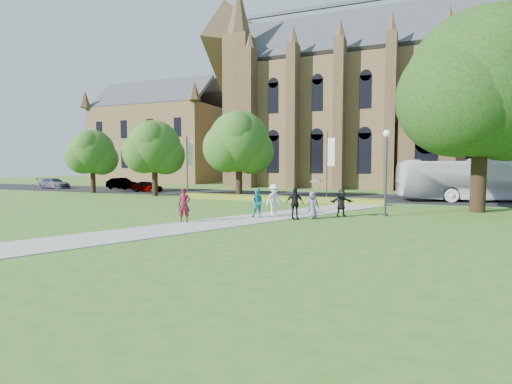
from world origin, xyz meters
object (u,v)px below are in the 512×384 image
at_px(pedestrian_0, 184,205).
at_px(tour_coach, 478,180).
at_px(car_1, 122,184).
at_px(car_2, 54,183).
at_px(large_tree, 482,84).
at_px(car_0, 147,186).
at_px(streetlamp, 386,162).

bearing_deg(pedestrian_0, tour_coach, 24.17).
relative_size(car_1, car_2, 0.94).
distance_m(tour_coach, pedestrian_0, 25.81).
xyz_separation_m(large_tree, pedestrian_0, (-15.35, -11.52, -7.41)).
bearing_deg(car_2, tour_coach, -89.45).
relative_size(car_0, car_1, 0.85).
relative_size(streetlamp, car_0, 1.42).
xyz_separation_m(streetlamp, car_0, (-26.72, 11.73, -2.65)).
distance_m(large_tree, tour_coach, 10.73).
bearing_deg(car_2, car_0, -93.05).
height_order(streetlamp, car_0, streetlamp).
relative_size(large_tree, car_1, 3.05).
distance_m(streetlamp, tour_coach, 14.56).
distance_m(tour_coach, car_2, 48.65).
height_order(car_0, car_2, car_2).
relative_size(tour_coach, pedestrian_0, 7.13).
xyz_separation_m(car_0, car_2, (-15.44, 0.85, 0.04)).
distance_m(streetlamp, car_0, 29.31).
bearing_deg(streetlamp, tour_coach, 63.47).
bearing_deg(car_2, car_1, -78.81).
xyz_separation_m(car_0, car_1, (-5.95, 2.71, 0.09)).
bearing_deg(car_2, streetlamp, -106.51).
height_order(large_tree, tour_coach, large_tree).
relative_size(streetlamp, tour_coach, 0.40).
relative_size(car_1, pedestrian_0, 2.36).
bearing_deg(tour_coach, car_1, 72.98).
xyz_separation_m(large_tree, tour_coach, (0.97, 8.46, -6.52)).
relative_size(car_0, pedestrian_0, 2.01).
bearing_deg(tour_coach, car_2, 75.59).
distance_m(tour_coach, car_1, 39.19).
bearing_deg(tour_coach, streetlamp, 138.62).
xyz_separation_m(car_1, car_2, (-9.49, -1.86, -0.05)).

